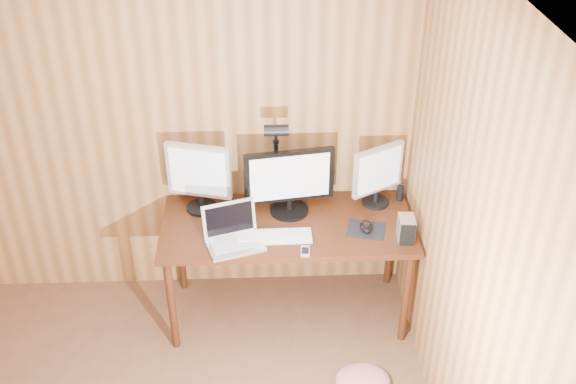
{
  "coord_description": "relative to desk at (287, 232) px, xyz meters",
  "views": [
    {
      "loc": [
        0.78,
        -1.84,
        3.24
      ],
      "look_at": [
        0.93,
        1.58,
        1.02
      ],
      "focal_mm": 42.0,
      "sensor_mm": 36.0,
      "label": 1
    }
  ],
  "objects": [
    {
      "name": "fabric_pile",
      "position": [
        0.43,
        -0.76,
        -0.57
      ],
      "size": [
        0.37,
        0.31,
        0.11
      ],
      "primitive_type": null,
      "rotation": [
        0.0,
        0.0,
        0.12
      ],
      "color": "#B35661",
      "rests_on": "floor"
    },
    {
      "name": "phone",
      "position": [
        0.09,
        -0.37,
        0.13
      ],
      "size": [
        0.06,
        0.11,
        0.01
      ],
      "rotation": [
        0.0,
        0.0,
        -0.08
      ],
      "color": "silver",
      "rests_on": "desk"
    },
    {
      "name": "mousepad",
      "position": [
        0.49,
        -0.16,
        0.12
      ],
      "size": [
        0.27,
        0.24,
        0.0
      ],
      "primitive_type": "cube",
      "rotation": [
        0.0,
        0.0,
        -0.24
      ],
      "color": "black",
      "rests_on": "desk"
    },
    {
      "name": "speaker",
      "position": [
        0.76,
        0.17,
        0.18
      ],
      "size": [
        0.04,
        0.04,
        0.11
      ],
      "primitive_type": "cylinder",
      "color": "black",
      "rests_on": "desk"
    },
    {
      "name": "monitor_right",
      "position": [
        0.59,
        0.13,
        0.35
      ],
      "size": [
        0.34,
        0.21,
        0.42
      ],
      "rotation": [
        0.0,
        0.0,
        0.51
      ],
      "color": "black",
      "rests_on": "desk"
    },
    {
      "name": "desk",
      "position": [
        0.0,
        0.0,
        0.0
      ],
      "size": [
        1.6,
        0.7,
        0.75
      ],
      "color": "#3A1A0C",
      "rests_on": "floor"
    },
    {
      "name": "room_shell",
      "position": [
        -0.93,
        -1.7,
        0.62
      ],
      "size": [
        4.0,
        4.0,
        4.0
      ],
      "color": "brown",
      "rests_on": "ground"
    },
    {
      "name": "desk_lamp",
      "position": [
        -0.06,
        0.15,
        0.53
      ],
      "size": [
        0.15,
        0.22,
        0.66
      ],
      "rotation": [
        0.0,
        0.0,
        0.31
      ],
      "color": "black",
      "rests_on": "desk"
    },
    {
      "name": "mouse",
      "position": [
        0.49,
        -0.16,
        0.15
      ],
      "size": [
        0.08,
        0.12,
        0.04
      ],
      "primitive_type": "ellipsoid",
      "rotation": [
        0.0,
        0.0,
        -0.1
      ],
      "color": "black",
      "rests_on": "mousepad"
    },
    {
      "name": "monitor_center",
      "position": [
        0.02,
        0.06,
        0.36
      ],
      "size": [
        0.57,
        0.25,
        0.45
      ],
      "rotation": [
        0.0,
        0.0,
        0.15
      ],
      "color": "black",
      "rests_on": "desk"
    },
    {
      "name": "monitor_left",
      "position": [
        -0.56,
        0.12,
        0.38
      ],
      "size": [
        0.41,
        0.2,
        0.47
      ],
      "rotation": [
        0.0,
        0.0,
        -0.26
      ],
      "color": "black",
      "rests_on": "desk"
    },
    {
      "name": "laptop",
      "position": [
        -0.34,
        -0.25,
        0.18
      ],
      "size": [
        0.39,
        0.34,
        0.24
      ],
      "rotation": [
        0.0,
        0.0,
        0.31
      ],
      "color": "silver",
      "rests_on": "desk"
    },
    {
      "name": "hard_drive",
      "position": [
        0.71,
        -0.27,
        0.2
      ],
      "size": [
        0.1,
        0.15,
        0.15
      ],
      "rotation": [
        0.0,
        0.0,
        -0.05
      ],
      "color": "silver",
      "rests_on": "desk"
    },
    {
      "name": "keyboard",
      "position": [
        -0.1,
        -0.22,
        0.13
      ],
      "size": [
        0.48,
        0.15,
        0.02
      ],
      "rotation": [
        0.0,
        0.0,
        0.01
      ],
      "color": "silver",
      "rests_on": "desk"
    }
  ]
}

